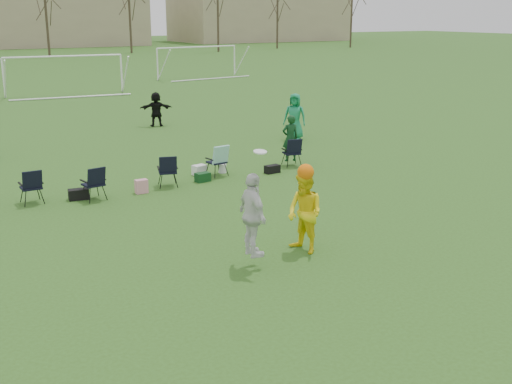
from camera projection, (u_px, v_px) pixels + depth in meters
ground at (266, 286)px, 12.32m from camera, size 260.00×260.00×0.00m
fielder_green_far at (295, 116)px, 26.30m from camera, size 1.08×1.08×1.90m
fielder_black at (156, 109)px, 29.40m from camera, size 1.53×0.85×1.58m
center_contest at (284, 213)px, 13.44m from camera, size 2.08×1.26×2.47m
sideline_setup at (163, 168)px, 19.41m from camera, size 11.11×1.69×1.73m
goal_mid at (64, 64)px, 40.48m from camera, size 7.40×0.63×2.46m
goal_right at (197, 53)px, 51.22m from camera, size 7.35×1.14×2.46m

